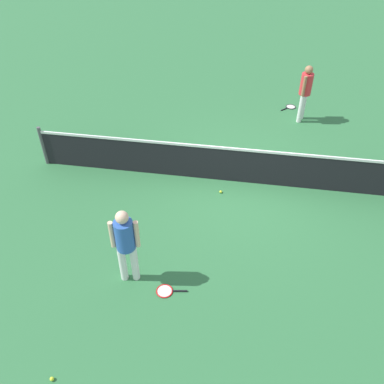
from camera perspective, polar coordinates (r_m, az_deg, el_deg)
ground_plane at (r=10.29m, az=6.55°, el=1.45°), size 40.00×40.00×0.00m
court_net at (r=9.98m, az=6.76°, el=3.70°), size 10.09×0.09×1.07m
player_near_side at (r=7.44m, az=-9.14°, el=-6.69°), size 0.53×0.40×1.70m
player_far_side at (r=12.65m, az=15.31°, el=13.50°), size 0.44×0.52×1.70m
tennis_racket_near_player at (r=7.92m, az=-3.60°, el=-13.42°), size 0.60×0.36×0.03m
tennis_racket_far_player at (r=13.74m, az=13.33°, el=11.30°), size 0.54×0.53×0.03m
tennis_ball_by_net at (r=9.88m, az=3.97°, el=0.04°), size 0.07×0.07×0.07m
tennis_ball_midcourt at (r=7.34m, az=-18.70°, el=-23.15°), size 0.07×0.07×0.07m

